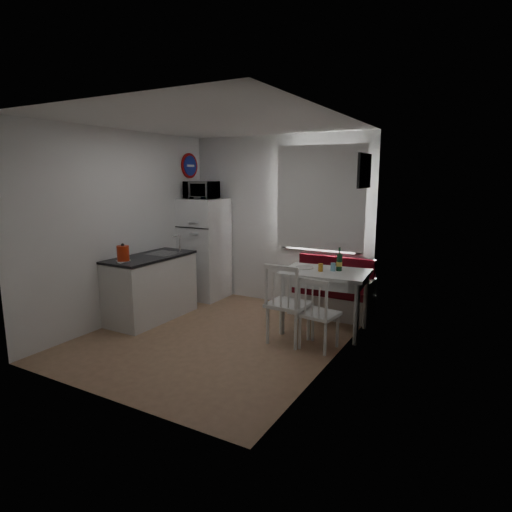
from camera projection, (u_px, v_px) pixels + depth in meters
The scene contains 22 objects.
floor at pixel (217, 336), 5.38m from camera, with size 3.00×3.50×0.02m, color #906B4D.
ceiling at pixel (213, 122), 4.90m from camera, with size 3.00×3.50×0.02m, color white.
wall_back at pixel (279, 221), 6.64m from camera, with size 3.00×0.02×2.60m, color white.
wall_front at pixel (97, 258), 3.64m from camera, with size 3.00×0.02×2.60m, color white.
wall_left at pixel (124, 227), 5.86m from camera, with size 0.02×3.50×2.60m, color white.
wall_right at pixel (334, 244), 4.42m from camera, with size 0.02×3.50×2.60m, color white.
window at pixel (321, 201), 6.22m from camera, with size 1.22×0.06×1.47m, color silver.
curtain at pixel (320, 198), 6.15m from camera, with size 1.35×0.02×1.50m, color white.
kitchen_counter at pixel (152, 287), 6.00m from camera, with size 0.62×1.32×1.16m.
wall_sign at pixel (190, 166), 6.93m from camera, with size 0.40×0.40×0.03m, color navy.
picture_frame at pixel (364, 171), 5.24m from camera, with size 0.04×0.52×0.42m, color black.
bench at pixel (332, 297), 6.15m from camera, with size 1.17×0.45×0.84m.
dining_table at pixel (325, 278), 5.45m from camera, with size 1.13×0.84×0.80m.
chair_left at pixel (285, 296), 5.01m from camera, with size 0.48×0.46×0.53m.
chair_right at pixel (317, 306), 4.85m from camera, with size 0.45×0.43×0.46m.
fridge at pixel (204, 249), 6.99m from camera, with size 0.65×0.65×1.63m, color white.
microwave at pixel (201, 190), 6.78m from camera, with size 0.50×0.34×0.28m, color white.
kettle at pixel (123, 254), 5.42m from camera, with size 0.18×0.18×0.24m, color red.
wine_bottle at pixel (339, 259), 5.42m from camera, with size 0.08×0.08×0.30m, color #154225, non-canonical shape.
drinking_glass_orange at pixel (321, 267), 5.41m from camera, with size 0.06×0.06×0.10m, color orange.
drinking_glass_blue at pixel (333, 267), 5.43m from camera, with size 0.06×0.06×0.10m, color #80BCDB.
plate at pixel (304, 268), 5.59m from camera, with size 0.23×0.23×0.02m, color white.
Camera 1 is at (2.92, -4.21, 1.99)m, focal length 30.00 mm.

